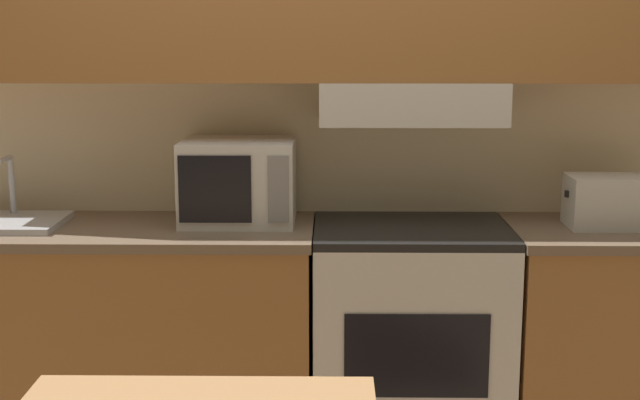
{
  "coord_description": "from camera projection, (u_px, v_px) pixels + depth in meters",
  "views": [
    {
      "loc": [
        0.09,
        -3.55,
        1.65
      ],
      "look_at": [
        0.05,
        -0.53,
        1.06
      ],
      "focal_mm": 50.0,
      "sensor_mm": 36.0,
      "label": 1
    }
  ],
  "objects": [
    {
      "name": "sink_basin",
      "position": [
        2.0,
        221.0,
        3.36
      ],
      "size": [
        0.45,
        0.35,
        0.25
      ],
      "color": "#B7BABF",
      "rests_on": "lower_counter_main"
    },
    {
      "name": "stove_range",
      "position": [
        410.0,
        342.0,
        3.43
      ],
      "size": [
        0.73,
        0.57,
        0.91
      ],
      "color": "silver",
      "rests_on": "ground_plane"
    },
    {
      "name": "microwave",
      "position": [
        239.0,
        181.0,
        3.4
      ],
      "size": [
        0.43,
        0.35,
        0.32
      ],
      "color": "silver",
      "rests_on": "lower_counter_main"
    },
    {
      "name": "toaster",
      "position": [
        606.0,
        201.0,
        3.32
      ],
      "size": [
        0.29,
        0.2,
        0.19
      ],
      "color": "silver",
      "rests_on": "lower_counter_right_stub"
    },
    {
      "name": "wall_back",
      "position": [
        311.0,
        57.0,
        3.44
      ],
      "size": [
        5.28,
        0.38,
        2.55
      ],
      "color": "beige",
      "rests_on": "ground_plane"
    },
    {
      "name": "lower_counter_main",
      "position": [
        124.0,
        341.0,
        3.44
      ],
      "size": [
        1.47,
        0.59,
        0.91
      ],
      "color": "#A36B38",
      "rests_on": "ground_plane"
    },
    {
      "name": "lower_counter_right_stub",
      "position": [
        595.0,
        343.0,
        3.42
      ],
      "size": [
        0.69,
        0.59,
        0.91
      ],
      "color": "#A36B38",
      "rests_on": "ground_plane"
    }
  ]
}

